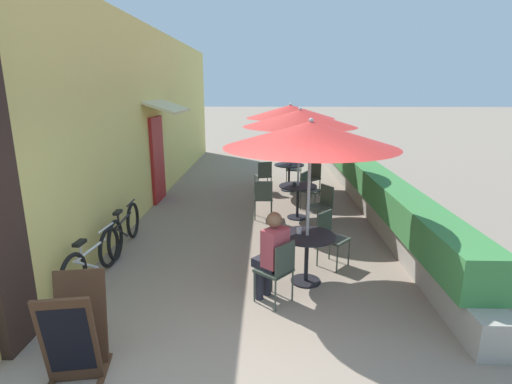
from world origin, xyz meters
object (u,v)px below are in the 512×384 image
(coffee_cup_mid, at_px, (294,184))
(bicycle_leaning, at_px, (93,260))
(cafe_chair_near_left, at_px, (278,267))
(cafe_chair_mid_left, at_px, (322,203))
(patio_table_near, at_px, (307,247))
(menu_board, at_px, (75,330))
(cafe_chair_mid_back, at_px, (263,196))
(cafe_chair_far_right, at_px, (291,167))
(bicycle_second, at_px, (124,229))
(patio_table_far, at_px, (289,171))
(coffee_cup_near, at_px, (299,230))
(patio_umbrella_far, at_px, (290,112))
(patio_umbrella_near, at_px, (311,135))
(cafe_chair_far_back, at_px, (264,174))
(patio_umbrella_mid, at_px, (300,118))
(patio_table_mid, at_px, (298,194))
(seated_patron_near_left, at_px, (272,253))
(cafe_chair_near_right, at_px, (330,234))
(coffee_cup_far, at_px, (290,162))
(cafe_chair_far_left, at_px, (312,176))
(cafe_chair_mid_right, at_px, (308,188))

(coffee_cup_mid, xyz_separation_m, bicycle_leaning, (-3.12, -3.00, -0.44))
(cafe_chair_near_left, xyz_separation_m, cafe_chair_mid_left, (0.97, 3.03, 0.00))
(patio_table_near, distance_m, menu_board, 3.17)
(cafe_chair_mid_back, bearing_deg, cafe_chair_far_right, 75.11)
(cafe_chair_mid_left, distance_m, bicycle_second, 3.84)
(cafe_chair_mid_back, xyz_separation_m, patio_table_far, (0.68, 2.55, 0.03))
(coffee_cup_near, height_order, patio_umbrella_far, patio_umbrella_far)
(coffee_cup_near, distance_m, coffee_cup_mid, 2.86)
(patio_umbrella_near, height_order, bicycle_second, patio_umbrella_near)
(patio_umbrella_near, bearing_deg, cafe_chair_far_back, 97.46)
(patio_table_far, bearing_deg, menu_board, -108.18)
(cafe_chair_near_left, distance_m, cafe_chair_mid_left, 3.18)
(patio_umbrella_mid, distance_m, coffee_cup_mid, 1.40)
(bicycle_second, bearing_deg, coffee_cup_near, -23.75)
(cafe_chair_mid_back, height_order, cafe_chair_far_right, same)
(patio_table_mid, bearing_deg, menu_board, -116.63)
(patio_umbrella_near, xyz_separation_m, cafe_chair_far_right, (0.13, 6.21, -1.65))
(seated_patron_near_left, distance_m, patio_umbrella_far, 6.21)
(cafe_chair_near_right, xyz_separation_m, bicycle_second, (-3.53, 0.60, -0.16))
(cafe_chair_mid_left, relative_size, coffee_cup_far, 9.67)
(cafe_chair_near_left, distance_m, patio_table_mid, 3.66)
(patio_table_far, height_order, bicycle_leaning, bicycle_leaning)
(patio_umbrella_mid, relative_size, coffee_cup_mid, 26.53)
(cafe_chair_mid_left, bearing_deg, patio_table_mid, 5.83)
(coffee_cup_mid, bearing_deg, patio_table_near, -89.94)
(cafe_chair_far_left, relative_size, bicycle_second, 0.51)
(patio_umbrella_near, height_order, coffee_cup_mid, patio_umbrella_near)
(cafe_chair_mid_left, xyz_separation_m, coffee_cup_mid, (-0.54, 0.51, 0.26))
(patio_table_near, relative_size, coffee_cup_near, 9.09)
(cafe_chair_far_back, xyz_separation_m, bicycle_leaning, (-2.45, -5.25, -0.18))
(patio_table_mid, xyz_separation_m, cafe_chair_far_left, (0.53, 1.99, -0.03))
(patio_table_far, height_order, patio_umbrella_far, patio_umbrella_far)
(patio_table_mid, distance_m, patio_umbrella_far, 2.94)
(patio_table_near, relative_size, patio_table_mid, 1.00)
(patio_table_mid, bearing_deg, cafe_chair_mid_left, -52.75)
(seated_patron_near_left, distance_m, patio_table_far, 6.03)
(seated_patron_near_left, height_order, coffee_cup_mid, seated_patron_near_left)
(patio_table_mid, bearing_deg, patio_umbrella_mid, 0.00)
(patio_table_near, bearing_deg, coffee_cup_mid, 90.06)
(coffee_cup_near, xyz_separation_m, cafe_chair_mid_left, (0.65, 2.34, -0.26))
(patio_umbrella_far, bearing_deg, bicycle_leaning, -119.63)
(cafe_chair_mid_back, bearing_deg, cafe_chair_mid_right, 35.83)
(seated_patron_near_left, bearing_deg, cafe_chair_near_left, -90.00)
(patio_umbrella_mid, bearing_deg, cafe_chair_far_left, 75.11)
(coffee_cup_far, bearing_deg, cafe_chair_near_left, -94.37)
(cafe_chair_mid_left, bearing_deg, bicycle_leaning, 92.65)
(coffee_cup_mid, bearing_deg, cafe_chair_near_right, -79.43)
(cafe_chair_near_left, bearing_deg, menu_board, 165.21)
(coffee_cup_near, bearing_deg, patio_umbrella_near, -29.88)
(patio_table_far, bearing_deg, cafe_chair_mid_back, -105.00)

